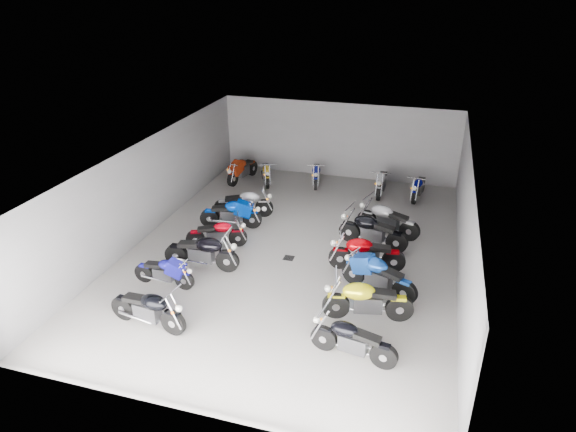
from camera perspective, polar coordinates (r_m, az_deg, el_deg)
name	(u,v)px	position (r m, az deg, el deg)	size (l,w,h in m)	color
ground	(293,251)	(16.38, 0.58, -3.86)	(14.00, 14.00, 0.00)	gray
wall_back	(338,140)	(22.07, 5.62, 8.36)	(10.00, 0.10, 3.20)	slate
wall_left	(148,187)	(17.58, -15.30, 3.08)	(0.10, 14.00, 3.20)	slate
wall_right	(465,225)	(15.22, 19.04, -0.97)	(0.10, 14.00, 3.20)	slate
ceiling	(294,154)	(15.07, 0.63, 6.89)	(10.00, 14.00, 0.04)	black
drain_grate	(289,258)	(15.95, 0.09, -4.68)	(0.32, 0.32, 0.01)	black
motorcycle_left_a	(148,309)	(13.26, -15.27, -9.93)	(2.17, 0.51, 0.96)	black
motorcycle_left_b	(164,272)	(14.82, -13.57, -6.05)	(1.85, 0.37, 0.81)	black
motorcycle_left_c	(202,252)	(15.36, -9.50, -3.97)	(2.31, 0.49, 1.02)	black
motorcycle_left_d	(217,234)	(16.54, -7.87, -1.96)	(1.89, 0.81, 0.86)	black
motorcycle_left_e	(232,214)	(17.73, -6.30, 0.24)	(2.13, 0.63, 0.94)	black
motorcycle_left_f	(244,203)	(18.50, -4.89, 1.40)	(2.10, 0.77, 0.95)	black
motorcycle_right_a	(352,340)	(11.99, 7.16, -13.52)	(2.06, 0.53, 0.91)	black
motorcycle_right_b	(367,300)	(13.20, 8.74, -9.25)	(2.28, 0.66, 1.01)	black
motorcycle_right_c	(378,276)	(14.26, 9.95, -6.54)	(2.17, 0.99, 1.00)	black
motorcycle_right_d	(366,254)	(15.28, 8.67, -4.15)	(2.25, 0.59, 0.99)	black
motorcycle_right_e	(372,231)	(16.60, 9.33, -1.65)	(2.28, 0.65, 1.01)	black
motorcycle_right_f	(387,220)	(17.49, 10.98, -0.40)	(2.17, 0.80, 0.98)	black
motorcycle_back_a	(242,169)	(21.83, -5.12, 5.17)	(0.63, 2.10, 0.93)	black
motorcycle_back_b	(266,173)	(21.55, -2.42, 4.83)	(0.85, 1.81, 0.84)	black
motorcycle_back_c	(316,174)	(21.44, 3.16, 4.73)	(0.56, 1.93, 0.86)	black
motorcycle_back_e	(382,182)	(20.76, 10.36, 3.74)	(0.41, 2.09, 0.92)	black
motorcycle_back_f	(419,187)	(20.67, 14.32, 3.15)	(0.48, 1.93, 0.85)	black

